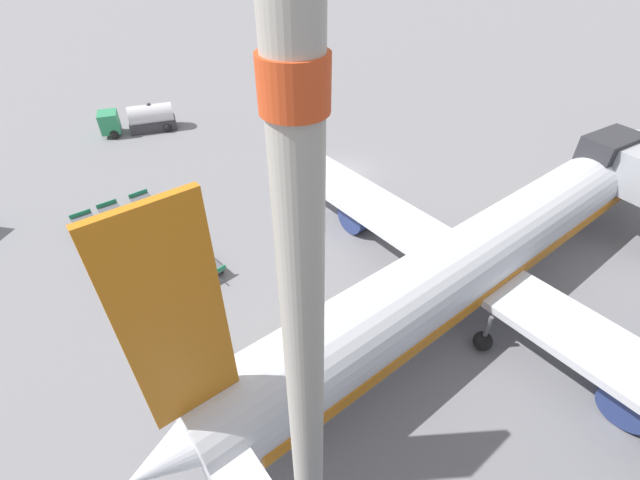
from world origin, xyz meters
name	(u,v)px	position (x,y,z in m)	size (l,w,h in m)	color
ground_plane	(348,171)	(0.00, 0.00, 0.00)	(500.00, 500.00, 0.00)	gray
airplane	(484,252)	(16.87, -3.54, 3.29)	(35.85, 42.62, 13.88)	silver
fuel_tanker_primary	(143,120)	(-20.03, -12.08, 1.22)	(4.59, 7.92, 2.93)	#2D8C5B
baggage_dolly_row_near_col_a	(87,226)	(-4.30, -21.60, 0.48)	(3.88, 1.78, 0.92)	#515459
baggage_dolly_row_near_col_b	(106,258)	(0.31, -21.42, 0.48)	(3.90, 1.87, 0.92)	#515459
baggage_dolly_row_near_col_c	(135,295)	(5.04, -20.99, 0.48)	(3.91, 1.94, 0.92)	#515459
baggage_dolly_row_mid_a_col_a	(114,215)	(-4.57, -19.58, 0.48)	(3.88, 1.79, 0.92)	#515459
baggage_dolly_row_mid_a_col_b	(142,245)	(0.35, -19.04, 0.48)	(3.88, 1.80, 0.92)	#515459
baggage_dolly_row_mid_a_col_c	(174,279)	(5.08, -18.52, 0.48)	(3.87, 1.77, 0.92)	#515459
baggage_dolly_row_mid_b_col_a	(146,204)	(-4.63, -17.04, 0.48)	(3.89, 1.84, 0.92)	#515459
baggage_dolly_row_mid_b_col_b	(173,231)	(0.12, -16.67, 0.48)	(3.90, 1.85, 0.92)	#515459
baggage_dolly_row_mid_b_col_c	(203,264)	(4.83, -16.36, 0.48)	(3.92, 1.97, 0.92)	#515459
apron_light_mast	(305,387)	(23.03, -20.32, 12.53)	(2.00, 0.78, 22.90)	#ADA89E
stand_guidance_stripe	(381,378)	(18.10, -12.46, 0.00)	(1.16, 25.01, 0.01)	white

